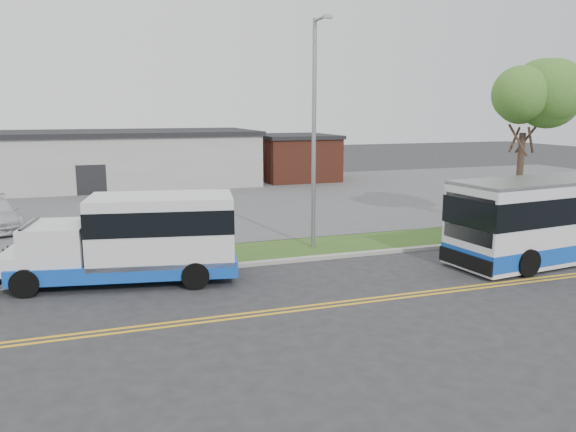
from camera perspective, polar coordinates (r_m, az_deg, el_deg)
name	(u,v)px	position (r m, az deg, el deg)	size (l,w,h in m)	color
ground	(266,273)	(20.95, -2.28, -5.79)	(140.00, 140.00, 0.00)	#28282B
lane_line_north	(302,306)	(17.48, 1.45, -9.17)	(70.00, 0.12, 0.01)	gold
lane_line_south	(306,310)	(17.21, 1.80, -9.49)	(70.00, 0.12, 0.01)	gold
curb	(257,263)	(21.94, -3.12, -4.83)	(80.00, 0.30, 0.15)	#9E9B93
verge	(246,253)	(23.62, -4.33, -3.77)	(80.00, 3.30, 0.10)	#304818
parking_lot	(190,202)	(37.16, -9.94, 1.43)	(80.00, 25.00, 0.10)	#4C4C4F
commercial_building	(90,159)	(46.37, -19.44, 5.46)	(25.40, 10.40, 4.35)	#9E9E99
brick_wing	(294,157)	(48.24, 0.66, 5.99)	(6.30, 7.30, 3.90)	brown
tree_east	(525,105)	(29.77, 22.93, 10.39)	(5.20, 5.20, 8.33)	#3B2B20
streetlight_near	(315,127)	(23.66, 2.72, 8.97)	(0.35, 1.53, 9.50)	gray
shuttle_bus	(140,236)	(20.21, -14.84, -2.00)	(8.23, 3.87, 3.04)	#1047B7
pedestrian	(68,252)	(21.74, -21.43, -3.41)	(0.60, 0.39, 1.64)	black
grocery_bag_left	(60,272)	(21.68, -22.13, -5.31)	(0.32, 0.32, 0.32)	white
grocery_bag_right	(78,267)	(22.13, -20.52, -4.88)	(0.32, 0.32, 0.32)	white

